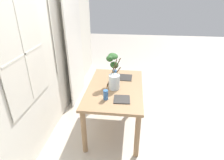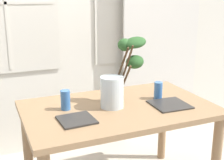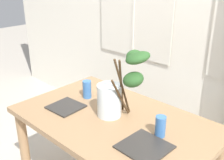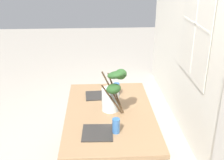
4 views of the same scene
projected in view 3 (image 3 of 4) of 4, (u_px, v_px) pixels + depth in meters
name	position (u px, v px, depth m)	size (l,w,h in m)	color
back_wall_with_windows	(197.00, 15.00, 2.35)	(5.59, 0.14, 2.63)	silver
dining_table	(113.00, 131.00, 1.90)	(1.36, 0.85, 0.74)	#93704C
vase_with_branches	(118.00, 91.00, 1.79)	(0.38, 0.26, 0.51)	silver
drinking_glass_blue_left	(87.00, 89.00, 2.13)	(0.07, 0.07, 0.14)	#386BAD
drinking_glass_blue_right	(160.00, 126.00, 1.63)	(0.06, 0.06, 0.13)	#386BAD
plate_square_left	(66.00, 107.00, 1.99)	(0.22, 0.22, 0.01)	#2D2B28
plate_square_right	(144.00, 147.00, 1.55)	(0.26, 0.26, 0.01)	#2D2B28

